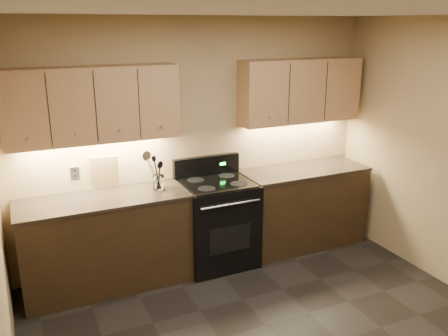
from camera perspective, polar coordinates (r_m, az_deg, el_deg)
The scene contains 14 objects.
ceiling at distance 3.19m, azimuth 10.48°, elevation 18.15°, with size 4.00×4.00×0.00m, color silver.
wall_back at distance 5.12m, azimuth -3.16°, elevation 3.17°, with size 4.00×0.04×2.60m, color tan.
counter_left at distance 4.84m, azimuth -13.97°, elevation -8.65°, with size 1.62×0.62×0.93m.
counter_right at distance 5.65m, azimuth 9.36°, elevation -4.58°, with size 1.46×0.62×0.93m.
stove at distance 5.13m, azimuth -0.85°, elevation -6.46°, with size 0.76×0.68×1.14m.
upper_cab_left at distance 4.59m, azimuth -15.52°, elevation 7.35°, with size 1.60×0.30×0.70m, color tan.
upper_cab_right at distance 5.43m, azimuth 9.16°, elevation 9.16°, with size 1.44×0.30×0.70m, color tan.
outlet_plate at distance 4.86m, azimuth -17.50°, elevation -0.58°, with size 0.09×0.01×0.12m, color #B2B5BA.
utensil_crock at distance 4.78m, azimuth -7.86°, elevation -1.76°, with size 0.15×0.15×0.15m.
cutting_board at distance 4.87m, azimuth -14.19°, elevation -0.49°, with size 0.28×0.02×0.35m, color tan.
black_spoon at distance 4.77m, azimuth -8.01°, elevation -0.55°, with size 0.06×0.06×0.30m, color black, non-canonical shape.
black_turner at distance 4.72m, azimuth -7.79°, elevation -0.45°, with size 0.08×0.08×0.34m, color black, non-canonical shape.
steel_spatula at distance 4.76m, azimuth -7.80°, elevation -0.03°, with size 0.08×0.08×0.39m, color silver, non-canonical shape.
steel_skimmer at distance 4.73m, azimuth -7.67°, elevation -0.11°, with size 0.09×0.09×0.39m, color silver, non-canonical shape.
Camera 1 is at (-1.81, -2.63, 2.52)m, focal length 38.00 mm.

